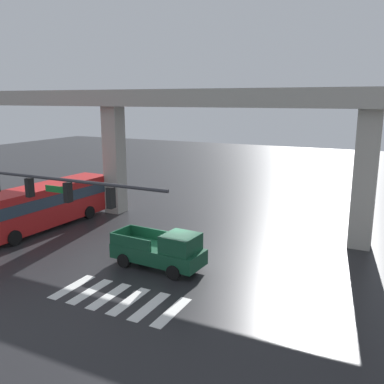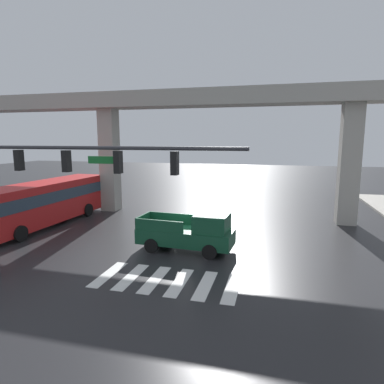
{
  "view_description": "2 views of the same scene",
  "coord_description": "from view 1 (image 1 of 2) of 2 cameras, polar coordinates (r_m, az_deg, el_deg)",
  "views": [
    {
      "loc": [
        10.75,
        -19.45,
        8.89
      ],
      "look_at": [
        -1.05,
        4.33,
        2.96
      ],
      "focal_mm": 39.08,
      "sensor_mm": 36.0,
      "label": 1
    },
    {
      "loc": [
        4.29,
        -17.63,
        5.93
      ],
      "look_at": [
        -0.79,
        1.95,
        2.65
      ],
      "focal_mm": 30.6,
      "sensor_mm": 36.0,
      "label": 2
    }
  ],
  "objects": [
    {
      "name": "ground_plane",
      "position": [
        23.94,
        -2.39,
        -9.21
      ],
      "size": [
        120.0,
        120.0,
        0.0
      ],
      "primitive_type": "plane",
      "color": "#232326"
    },
    {
      "name": "pickup_truck",
      "position": [
        22.48,
        -4.07,
        -8.01
      ],
      "size": [
        5.21,
        2.32,
        2.08
      ],
      "color": "#14472D",
      "rests_on": "ground"
    },
    {
      "name": "elevated_overpass",
      "position": [
        28.51,
        4.32,
        11.35
      ],
      "size": [
        58.18,
        2.52,
        9.54
      ],
      "color": "#ADA89E",
      "rests_on": "ground"
    },
    {
      "name": "city_bus",
      "position": [
        31.13,
        -19.38,
        -1.43
      ],
      "size": [
        3.07,
        10.88,
        2.99
      ],
      "color": "red",
      "rests_on": "ground"
    },
    {
      "name": "traffic_signal_mast",
      "position": [
        19.86,
        -21.46,
        -0.57
      ],
      "size": [
        10.89,
        0.32,
        6.2
      ],
      "color": "#38383D",
      "rests_on": "ground"
    },
    {
      "name": "crosswalk_stripes",
      "position": [
        19.89,
        -9.93,
        -14.14
      ],
      "size": [
        6.05,
        2.8,
        0.01
      ],
      "color": "silver",
      "rests_on": "ground"
    }
  ]
}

